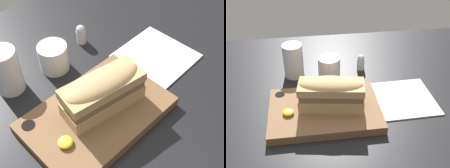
{
  "view_description": "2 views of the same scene",
  "coord_description": "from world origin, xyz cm",
  "views": [
    {
      "loc": [
        -31.93,
        -37.88,
        60.12
      ],
      "look_at": [
        0.44,
        -5.67,
        9.94
      ],
      "focal_mm": 50.0,
      "sensor_mm": 36.0,
      "label": 1
    },
    {
      "loc": [
        -8.68,
        -67.65,
        57.52
      ],
      "look_at": [
        -0.13,
        -3.86,
        11.19
      ],
      "focal_mm": 45.0,
      "sensor_mm": 36.0,
      "label": 2
    }
  ],
  "objects": [
    {
      "name": "water_glass",
      "position": [
        -12.88,
        16.26,
        7.17
      ],
      "size": [
        6.82,
        6.82,
        11.94
      ],
      "color": "silver",
      "rests_on": "dining_table"
    },
    {
      "name": "dining_table",
      "position": [
        0.0,
        0.0,
        1.0
      ],
      "size": [
        181.88,
        93.33,
        2.0
      ],
      "color": "black",
      "rests_on": "ground"
    },
    {
      "name": "mustard_dollop",
      "position": [
        -14.62,
        -7.24,
        5.25
      ],
      "size": [
        3.21,
        3.21,
        1.28
      ],
      "color": "yellow",
      "rests_on": "serving_board"
    },
    {
      "name": "serving_board",
      "position": [
        -4.39,
        -5.59,
        3.31
      ],
      "size": [
        32.03,
        21.29,
        2.68
      ],
      "color": "brown",
      "rests_on": "dining_table"
    },
    {
      "name": "salt_shaker",
      "position": [
        10.97,
        17.09,
        4.93
      ],
      "size": [
        2.76,
        2.76,
        5.8
      ],
      "color": "silver",
      "rests_on": "dining_table"
    },
    {
      "name": "napkin",
      "position": [
        21.29,
        -1.92,
        2.2
      ],
      "size": [
        18.45,
        19.07,
        0.4
      ],
      "rotation": [
        0.0,
        0.0,
        0.03
      ],
      "color": "white",
      "rests_on": "dining_table"
    },
    {
      "name": "wine_glass",
      "position": [
        -0.78,
        14.27,
        5.27
      ],
      "size": [
        7.62,
        7.62,
        7.27
      ],
      "color": "silver",
      "rests_on": "dining_table"
    },
    {
      "name": "sandwich",
      "position": [
        -2.22,
        -5.49,
        9.72
      ],
      "size": [
        19.28,
        10.07,
        9.5
      ],
      "rotation": [
        0.0,
        0.0,
        -0.15
      ],
      "color": "tan",
      "rests_on": "serving_board"
    }
  ]
}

